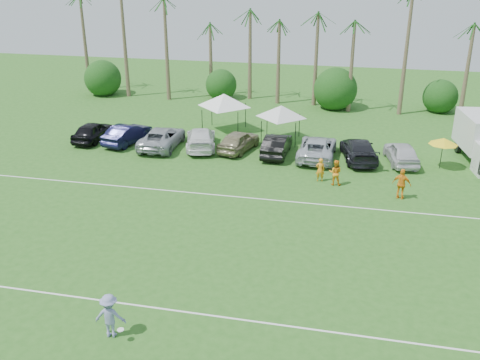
# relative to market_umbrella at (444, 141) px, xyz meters

# --- Properties ---
(ground) EXTENTS (120.00, 120.00, 0.00)m
(ground) POSITION_rel_market_umbrella_xyz_m (-14.26, -21.93, -2.03)
(ground) COLOR #295E1C
(ground) RESTS_ON ground
(field_lines) EXTENTS (80.00, 12.10, 0.01)m
(field_lines) POSITION_rel_market_umbrella_xyz_m (-14.26, -13.93, -2.02)
(field_lines) COLOR white
(field_lines) RESTS_ON ground
(palm_tree_0) EXTENTS (2.40, 2.40, 8.90)m
(palm_tree_0) POSITION_rel_market_umbrella_xyz_m (-36.26, 16.07, 5.45)
(palm_tree_0) COLOR brown
(palm_tree_0) RESTS_ON ground
(palm_tree_1) EXTENTS (2.40, 2.40, 9.90)m
(palm_tree_1) POSITION_rel_market_umbrella_xyz_m (-31.26, 16.07, 6.33)
(palm_tree_1) COLOR brown
(palm_tree_1) RESTS_ON ground
(palm_tree_2) EXTENTS (2.40, 2.40, 10.90)m
(palm_tree_2) POSITION_rel_market_umbrella_xyz_m (-26.26, 16.07, 7.19)
(palm_tree_2) COLOR brown
(palm_tree_2) RESTS_ON ground
(palm_tree_4) EXTENTS (2.40, 2.40, 8.90)m
(palm_tree_4) POSITION_rel_market_umbrella_xyz_m (-18.26, 16.07, 5.45)
(palm_tree_4) COLOR brown
(palm_tree_4) RESTS_ON ground
(palm_tree_5) EXTENTS (2.40, 2.40, 9.90)m
(palm_tree_5) POSITION_rel_market_umbrella_xyz_m (-14.26, 16.07, 6.33)
(palm_tree_5) COLOR brown
(palm_tree_5) RESTS_ON ground
(palm_tree_6) EXTENTS (2.40, 2.40, 10.90)m
(palm_tree_6) POSITION_rel_market_umbrella_xyz_m (-10.26, 16.07, 7.19)
(palm_tree_6) COLOR brown
(palm_tree_6) RESTS_ON ground
(palm_tree_7) EXTENTS (2.40, 2.40, 11.90)m
(palm_tree_7) POSITION_rel_market_umbrella_xyz_m (-6.26, 16.07, 8.04)
(palm_tree_7) COLOR brown
(palm_tree_7) RESTS_ON ground
(palm_tree_8) EXTENTS (2.40, 2.40, 8.90)m
(palm_tree_8) POSITION_rel_market_umbrella_xyz_m (-1.26, 16.07, 5.45)
(palm_tree_8) COLOR brown
(palm_tree_8) RESTS_ON ground
(palm_tree_9) EXTENTS (2.40, 2.40, 9.90)m
(palm_tree_9) POSITION_rel_market_umbrella_xyz_m (3.74, 16.07, 6.33)
(palm_tree_9) COLOR brown
(palm_tree_9) RESTS_ON ground
(bush_tree_0) EXTENTS (4.00, 4.00, 4.00)m
(bush_tree_0) POSITION_rel_market_umbrella_xyz_m (-33.26, 17.07, -0.23)
(bush_tree_0) COLOR brown
(bush_tree_0) RESTS_ON ground
(bush_tree_1) EXTENTS (4.00, 4.00, 4.00)m
(bush_tree_1) POSITION_rel_market_umbrella_xyz_m (-20.26, 17.07, -0.23)
(bush_tree_1) COLOR brown
(bush_tree_1) RESTS_ON ground
(bush_tree_2) EXTENTS (4.00, 4.00, 4.00)m
(bush_tree_2) POSITION_rel_market_umbrella_xyz_m (-8.26, 17.07, -0.23)
(bush_tree_2) COLOR brown
(bush_tree_2) RESTS_ON ground
(bush_tree_3) EXTENTS (4.00, 4.00, 4.00)m
(bush_tree_3) POSITION_rel_market_umbrella_xyz_m (1.74, 17.07, -0.23)
(bush_tree_3) COLOR brown
(bush_tree_3) RESTS_ON ground
(sideline_player_a) EXTENTS (0.64, 0.47, 1.62)m
(sideline_player_a) POSITION_rel_market_umbrella_xyz_m (-8.16, -4.21, -1.22)
(sideline_player_a) COLOR orange
(sideline_player_a) RESTS_ON ground
(sideline_player_b) EXTENTS (0.87, 0.70, 1.72)m
(sideline_player_b) POSITION_rel_market_umbrella_xyz_m (-7.14, -4.63, -1.16)
(sideline_player_b) COLOR orange
(sideline_player_b) RESTS_ON ground
(sideline_player_c) EXTENTS (1.24, 0.81, 1.96)m
(sideline_player_c) POSITION_rel_market_umbrella_xyz_m (-3.04, -5.99, -1.05)
(sideline_player_c) COLOR orange
(sideline_player_c) RESTS_ON ground
(canopy_tent_left) EXTENTS (4.72, 4.72, 3.82)m
(canopy_tent_left) POSITION_rel_market_umbrella_xyz_m (-17.11, 5.35, 1.25)
(canopy_tent_left) COLOR black
(canopy_tent_left) RESTS_ON ground
(canopy_tent_right) EXTENTS (4.22, 4.22, 3.42)m
(canopy_tent_right) POSITION_rel_market_umbrella_xyz_m (-12.01, 3.87, 0.90)
(canopy_tent_right) COLOR black
(canopy_tent_right) RESTS_ON ground
(market_umbrella) EXTENTS (2.03, 2.03, 2.26)m
(market_umbrella) POSITION_rel_market_umbrella_xyz_m (0.00, 0.00, 0.00)
(market_umbrella) COLOR black
(market_umbrella) RESTS_ON ground
(frisbee_player) EXTENTS (1.31, 0.84, 1.88)m
(frisbee_player) POSITION_rel_market_umbrella_xyz_m (-14.90, -22.00, -1.09)
(frisbee_player) COLOR #7F85B4
(frisbee_player) RESTS_ON ground
(parked_car_0) EXTENTS (2.02, 4.71, 1.58)m
(parked_car_0) POSITION_rel_market_umbrella_xyz_m (-26.96, 0.50, -1.23)
(parked_car_0) COLOR black
(parked_car_0) RESTS_ON ground
(parked_car_1) EXTENTS (2.71, 5.06, 1.58)m
(parked_car_1) POSITION_rel_market_umbrella_xyz_m (-23.92, 0.46, -1.23)
(parked_car_1) COLOR black
(parked_car_1) RESTS_ON ground
(parked_car_2) EXTENTS (2.81, 5.78, 1.58)m
(parked_car_2) POSITION_rel_market_umbrella_xyz_m (-20.89, 0.16, -1.23)
(parked_car_2) COLOR #989EA4
(parked_car_2) RESTS_ON ground
(parked_car_3) EXTENTS (3.59, 5.85, 1.58)m
(parked_car_3) POSITION_rel_market_umbrella_xyz_m (-17.85, 0.65, -1.23)
(parked_car_3) COLOR white
(parked_car_3) RESTS_ON ground
(parked_car_4) EXTENTS (2.93, 4.96, 1.58)m
(parked_car_4) POSITION_rel_market_umbrella_xyz_m (-14.81, 0.67, -1.23)
(parked_car_4) COLOR gray
(parked_car_4) RESTS_ON ground
(parked_car_5) EXTENTS (1.81, 4.85, 1.58)m
(parked_car_5) POSITION_rel_market_umbrella_xyz_m (-11.78, 0.30, -1.23)
(parked_car_5) COLOR black
(parked_car_5) RESTS_ON ground
(parked_car_6) EXTENTS (2.69, 5.73, 1.58)m
(parked_car_6) POSITION_rel_market_umbrella_xyz_m (-8.74, 0.32, -1.23)
(parked_car_6) COLOR #B8BEC5
(parked_car_6) RESTS_ON ground
(parked_car_7) EXTENTS (3.18, 5.77, 1.58)m
(parked_car_7) POSITION_rel_market_umbrella_xyz_m (-5.71, 0.54, -1.23)
(parked_car_7) COLOR black
(parked_car_7) RESTS_ON ground
(parked_car_8) EXTENTS (2.67, 4.91, 1.58)m
(parked_car_8) POSITION_rel_market_umbrella_xyz_m (-2.67, 0.49, -1.23)
(parked_car_8) COLOR silver
(parked_car_8) RESTS_ON ground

